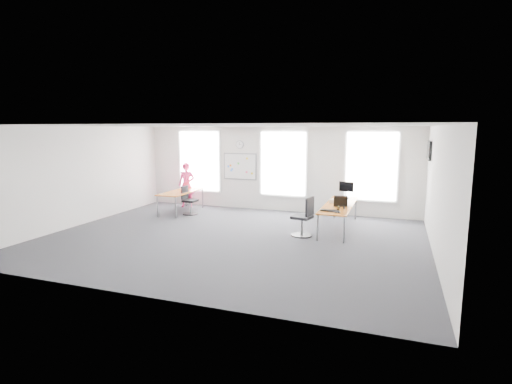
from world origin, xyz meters
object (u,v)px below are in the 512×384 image
at_px(desk_right, 339,206).
at_px(headphones, 341,207).
at_px(keyboard, 330,211).
at_px(monitor, 346,188).
at_px(desk_left, 181,193).
at_px(chair_right, 304,219).
at_px(person, 187,185).
at_px(chair_left, 189,202).

bearing_deg(desk_right, headphones, -77.27).
xyz_separation_m(keyboard, headphones, (0.25, 0.40, 0.04)).
bearing_deg(monitor, desk_right, -78.87).
xyz_separation_m(desk_left, headphones, (5.74, -1.26, 0.10)).
xyz_separation_m(desk_left, chair_right, (4.81, -1.70, -0.20)).
relative_size(chair_right, monitor, 2.07).
xyz_separation_m(chair_right, headphones, (0.93, 0.45, 0.31)).
bearing_deg(chair_right, desk_left, -98.02).
distance_m(desk_left, keyboard, 5.74).
height_order(chair_right, monitor, monitor).
height_order(chair_right, person, person).
relative_size(chair_right, headphones, 6.04).
distance_m(desk_left, headphones, 5.88).
distance_m(person, monitor, 5.93).
bearing_deg(desk_left, headphones, -12.34).
height_order(desk_right, person, person).
relative_size(person, headphones, 9.26).
distance_m(desk_right, chair_left, 5.20).
xyz_separation_m(desk_left, monitor, (5.65, 0.56, 0.37)).
bearing_deg(person, chair_left, -68.27).
bearing_deg(keyboard, desk_left, -179.63).
distance_m(person, keyboard, 6.31).
bearing_deg(headphones, desk_left, 157.49).
relative_size(desk_right, keyboard, 6.06).
distance_m(desk_right, headphones, 0.69).
distance_m(desk_left, chair_right, 5.11).
distance_m(chair_left, person, 1.37).
distance_m(person, headphones, 6.39).
distance_m(chair_right, keyboard, 0.74).
xyz_separation_m(desk_right, chair_left, (-5.18, 0.38, -0.26)).
relative_size(keyboard, monitor, 0.94).
height_order(person, monitor, person).
bearing_deg(desk_right, person, 165.82).
bearing_deg(desk_left, person, 107.07).
distance_m(chair_left, headphones, 5.44).
relative_size(desk_left, chair_right, 1.87).
relative_size(chair_left, person, 0.58).
xyz_separation_m(chair_left, headphones, (5.33, -1.04, 0.36)).
relative_size(desk_left, person, 1.22).
bearing_deg(desk_left, chair_right, -19.50).
distance_m(keyboard, headphones, 0.48).
relative_size(chair_left, headphones, 5.41).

